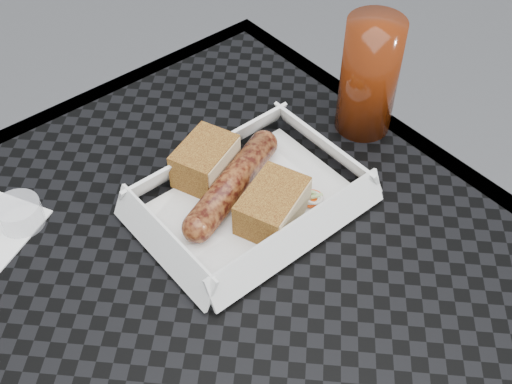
% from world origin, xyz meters
% --- Properties ---
extents(patio_table, '(0.80, 0.80, 0.74)m').
position_xyz_m(patio_table, '(0.00, 0.00, 0.67)').
color(patio_table, black).
rests_on(patio_table, ground).
extents(food_tray, '(0.22, 0.15, 0.00)m').
position_xyz_m(food_tray, '(0.16, 0.09, 0.75)').
color(food_tray, white).
rests_on(food_tray, patio_table).
extents(bratwurst, '(0.17, 0.09, 0.03)m').
position_xyz_m(bratwurst, '(0.15, 0.12, 0.77)').
color(bratwurst, brown).
rests_on(bratwurst, food_tray).
extents(bread_near, '(0.09, 0.08, 0.05)m').
position_xyz_m(bread_near, '(0.14, 0.16, 0.77)').
color(bread_near, olive).
rests_on(bread_near, food_tray).
extents(bread_far, '(0.10, 0.08, 0.04)m').
position_xyz_m(bread_far, '(0.16, 0.06, 0.77)').
color(bread_far, olive).
rests_on(bread_far, food_tray).
extents(veg_garnish, '(0.03, 0.03, 0.00)m').
position_xyz_m(veg_garnish, '(0.20, 0.05, 0.75)').
color(veg_garnish, '#F9460A').
rests_on(veg_garnish, food_tray).
extents(condiment_cup_empty, '(0.05, 0.05, 0.03)m').
position_xyz_m(condiment_cup_empty, '(-0.06, 0.24, 0.76)').
color(condiment_cup_empty, silver).
rests_on(condiment_cup_empty, patio_table).
extents(drink_glass, '(0.07, 0.07, 0.15)m').
position_xyz_m(drink_glass, '(0.35, 0.11, 0.82)').
color(drink_glass, '#501A06').
rests_on(drink_glass, patio_table).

